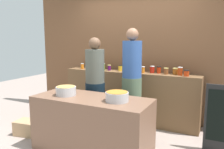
% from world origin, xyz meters
% --- Properties ---
extents(ground, '(12.00, 12.00, 0.00)m').
position_xyz_m(ground, '(0.00, 0.00, 0.00)').
color(ground, gray).
extents(storefront_wall, '(4.80, 0.12, 3.00)m').
position_xyz_m(storefront_wall, '(0.00, 1.45, 1.50)').
color(storefront_wall, brown).
rests_on(storefront_wall, ground).
extents(display_shelf, '(2.70, 0.36, 1.00)m').
position_xyz_m(display_shelf, '(0.00, 1.10, 0.50)').
color(display_shelf, brown).
rests_on(display_shelf, ground).
extents(prep_table, '(1.70, 0.70, 0.81)m').
position_xyz_m(prep_table, '(0.00, -0.30, 0.40)').
color(prep_table, brown).
rests_on(prep_table, ground).
extents(preserve_jar_0, '(0.07, 0.07, 0.12)m').
position_xyz_m(preserve_jar_0, '(-1.07, 1.05, 1.06)').
color(preserve_jar_0, orange).
rests_on(preserve_jar_0, display_shelf).
extents(preserve_jar_1, '(0.09, 0.09, 0.13)m').
position_xyz_m(preserve_jar_1, '(-0.78, 1.13, 1.06)').
color(preserve_jar_1, orange).
rests_on(preserve_jar_1, display_shelf).
extents(preserve_jar_2, '(0.08, 0.08, 0.10)m').
position_xyz_m(preserve_jar_2, '(-0.65, 1.12, 1.05)').
color(preserve_jar_2, olive).
rests_on(preserve_jar_2, display_shelf).
extents(preserve_jar_3, '(0.08, 0.08, 0.15)m').
position_xyz_m(preserve_jar_3, '(-0.55, 1.04, 1.07)').
color(preserve_jar_3, '#5E901B').
rests_on(preserve_jar_3, display_shelf).
extents(preserve_jar_4, '(0.07, 0.07, 0.11)m').
position_xyz_m(preserve_jar_4, '(-0.44, 1.10, 1.06)').
color(preserve_jar_4, '#54125B').
rests_on(preserve_jar_4, display_shelf).
extents(preserve_jar_5, '(0.08, 0.08, 0.12)m').
position_xyz_m(preserve_jar_5, '(-0.20, 1.11, 1.06)').
color(preserve_jar_5, gold).
rests_on(preserve_jar_5, display_shelf).
extents(preserve_jar_6, '(0.09, 0.09, 0.15)m').
position_xyz_m(preserve_jar_6, '(-0.10, 1.16, 1.07)').
color(preserve_jar_6, '#225F24').
rests_on(preserve_jar_6, display_shelf).
extents(preserve_jar_7, '(0.08, 0.08, 0.14)m').
position_xyz_m(preserve_jar_7, '(0.06, 1.15, 1.07)').
color(preserve_jar_7, red).
rests_on(preserve_jar_7, display_shelf).
extents(preserve_jar_8, '(0.07, 0.07, 0.13)m').
position_xyz_m(preserve_jar_8, '(0.17, 1.11, 1.07)').
color(preserve_jar_8, orange).
rests_on(preserve_jar_8, display_shelf).
extents(preserve_jar_9, '(0.08, 0.08, 0.12)m').
position_xyz_m(preserve_jar_9, '(0.29, 1.06, 1.06)').
color(preserve_jar_9, orange).
rests_on(preserve_jar_9, display_shelf).
extents(preserve_jar_10, '(0.09, 0.09, 0.13)m').
position_xyz_m(preserve_jar_10, '(0.44, 1.15, 1.06)').
color(preserve_jar_10, '#B41F10').
rests_on(preserve_jar_10, display_shelf).
extents(preserve_jar_11, '(0.07, 0.07, 0.13)m').
position_xyz_m(preserve_jar_11, '(0.57, 1.16, 1.06)').
color(preserve_jar_11, '#B82C0D').
rests_on(preserve_jar_11, display_shelf).
extents(preserve_jar_12, '(0.08, 0.08, 0.12)m').
position_xyz_m(preserve_jar_12, '(0.71, 1.11, 1.06)').
color(preserve_jar_12, brown).
rests_on(preserve_jar_12, display_shelf).
extents(preserve_jar_13, '(0.09, 0.09, 0.12)m').
position_xyz_m(preserve_jar_13, '(0.87, 1.16, 1.06)').
color(preserve_jar_13, '#944C15').
rests_on(preserve_jar_13, display_shelf).
extents(preserve_jar_14, '(0.09, 0.09, 0.15)m').
position_xyz_m(preserve_jar_14, '(0.96, 1.10, 1.07)').
color(preserve_jar_14, '#AA3410').
rests_on(preserve_jar_14, display_shelf).
extents(preserve_jar_15, '(0.09, 0.09, 0.11)m').
position_xyz_m(preserve_jar_15, '(1.08, 1.05, 1.05)').
color(preserve_jar_15, '#BD330F').
rests_on(preserve_jar_15, display_shelf).
extents(cooking_pot_left, '(0.30, 0.30, 0.13)m').
position_xyz_m(cooking_pot_left, '(-0.41, -0.35, 0.87)').
color(cooking_pot_left, '#B7B7BC').
rests_on(cooking_pot_left, prep_table).
extents(cooking_pot_center, '(0.31, 0.31, 0.13)m').
position_xyz_m(cooking_pot_center, '(0.41, -0.31, 0.87)').
color(cooking_pot_center, '#B7B7BC').
rests_on(cooking_pot_center, prep_table).
extents(cook_with_tongs, '(0.33, 0.33, 1.66)m').
position_xyz_m(cook_with_tongs, '(-0.28, 0.26, 0.76)').
color(cook_with_tongs, black).
rests_on(cook_with_tongs, ground).
extents(cook_in_cap, '(0.34, 0.34, 1.81)m').
position_xyz_m(cook_in_cap, '(0.28, 0.54, 0.83)').
color(cook_in_cap, '#4F654C').
rests_on(cook_in_cap, ground).
extents(bread_crate, '(0.42, 0.35, 0.24)m').
position_xyz_m(bread_crate, '(-1.32, -0.29, 0.12)').
color(bread_crate, tan).
rests_on(bread_crate, ground).
extents(chalkboard_sign, '(0.48, 0.05, 1.00)m').
position_xyz_m(chalkboard_sign, '(1.68, 0.50, 0.51)').
color(chalkboard_sign, black).
rests_on(chalkboard_sign, ground).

